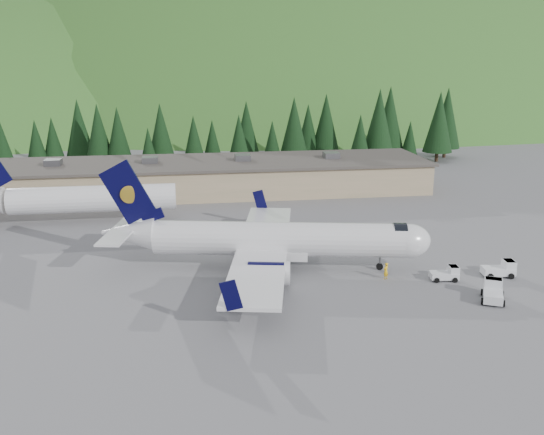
{
  "coord_description": "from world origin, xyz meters",
  "views": [
    {
      "loc": [
        -10.14,
        -60.33,
        22.34
      ],
      "look_at": [
        0.0,
        6.0,
        4.0
      ],
      "focal_mm": 40.0,
      "sensor_mm": 36.0,
      "label": 1
    }
  ],
  "objects_px": {
    "second_airliner": "(71,199)",
    "baggage_tug_c": "(493,292)",
    "ramp_worker": "(386,271)",
    "baggage_tug_a": "(447,274)",
    "terminal_building": "(213,176)",
    "airliner": "(271,240)",
    "baggage_tug_b": "(501,269)"
  },
  "relations": [
    {
      "from": "second_airliner",
      "to": "baggage_tug_b",
      "type": "xyz_separation_m",
      "value": [
        47.03,
        -27.83,
        -2.56
      ]
    },
    {
      "from": "ramp_worker",
      "to": "baggage_tug_a",
      "type": "bearing_deg",
      "value": 134.23
    },
    {
      "from": "baggage_tug_b",
      "to": "baggage_tug_a",
      "type": "bearing_deg",
      "value": -171.16
    },
    {
      "from": "airliner",
      "to": "ramp_worker",
      "type": "distance_m",
      "value": 12.36
    },
    {
      "from": "second_airliner",
      "to": "ramp_worker",
      "type": "relative_size",
      "value": 15.81
    },
    {
      "from": "airliner",
      "to": "second_airliner",
      "type": "xyz_separation_m",
      "value": [
        -23.92,
        21.79,
        0.22
      ]
    },
    {
      "from": "baggage_tug_b",
      "to": "terminal_building",
      "type": "bearing_deg",
      "value": 128.7
    },
    {
      "from": "airliner",
      "to": "second_airliner",
      "type": "height_order",
      "value": "airliner"
    },
    {
      "from": "baggage_tug_a",
      "to": "baggage_tug_b",
      "type": "xyz_separation_m",
      "value": [
        6.02,
        0.2,
        0.1
      ]
    },
    {
      "from": "second_airliner",
      "to": "ramp_worker",
      "type": "bearing_deg",
      "value": -37.47
    },
    {
      "from": "ramp_worker",
      "to": "terminal_building",
      "type": "bearing_deg",
      "value": -105.07
    },
    {
      "from": "airliner",
      "to": "baggage_tug_a",
      "type": "xyz_separation_m",
      "value": [
        17.09,
        -6.23,
        -2.44
      ]
    },
    {
      "from": "airliner",
      "to": "baggage_tug_b",
      "type": "height_order",
      "value": "airliner"
    },
    {
      "from": "baggage_tug_c",
      "to": "terminal_building",
      "type": "bearing_deg",
      "value": 51.71
    },
    {
      "from": "airliner",
      "to": "terminal_building",
      "type": "relative_size",
      "value": 0.49
    },
    {
      "from": "baggage_tug_a",
      "to": "baggage_tug_b",
      "type": "relative_size",
      "value": 0.87
    },
    {
      "from": "baggage_tug_b",
      "to": "baggage_tug_c",
      "type": "height_order",
      "value": "baggage_tug_c"
    },
    {
      "from": "terminal_building",
      "to": "ramp_worker",
      "type": "relative_size",
      "value": 40.83
    },
    {
      "from": "baggage_tug_c",
      "to": "second_airliner",
      "type": "bearing_deg",
      "value": 78.76
    },
    {
      "from": "baggage_tug_b",
      "to": "baggage_tug_c",
      "type": "relative_size",
      "value": 0.89
    },
    {
      "from": "baggage_tug_a",
      "to": "terminal_building",
      "type": "distance_m",
      "value": 48.86
    },
    {
      "from": "baggage_tug_c",
      "to": "baggage_tug_a",
      "type": "bearing_deg",
      "value": 47.71
    },
    {
      "from": "baggage_tug_a",
      "to": "baggage_tug_c",
      "type": "bearing_deg",
      "value": -62.39
    },
    {
      "from": "baggage_tug_b",
      "to": "ramp_worker",
      "type": "bearing_deg",
      "value": -177.82
    },
    {
      "from": "baggage_tug_a",
      "to": "terminal_building",
      "type": "bearing_deg",
      "value": 122.08
    },
    {
      "from": "second_airliner",
      "to": "baggage_tug_c",
      "type": "height_order",
      "value": "second_airliner"
    },
    {
      "from": "terminal_building",
      "to": "baggage_tug_b",
      "type": "bearing_deg",
      "value": -58.26
    },
    {
      "from": "airliner",
      "to": "baggage_tug_a",
      "type": "bearing_deg",
      "value": -8.38
    },
    {
      "from": "baggage_tug_c",
      "to": "airliner",
      "type": "bearing_deg",
      "value": 85.27
    },
    {
      "from": "baggage_tug_b",
      "to": "ramp_worker",
      "type": "xyz_separation_m",
      "value": [
        -12.04,
        1.0,
        0.11
      ]
    },
    {
      "from": "ramp_worker",
      "to": "baggage_tug_c",
      "type": "bearing_deg",
      "value": 106.23
    },
    {
      "from": "second_airliner",
      "to": "airliner",
      "type": "bearing_deg",
      "value": -42.34
    }
  ]
}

